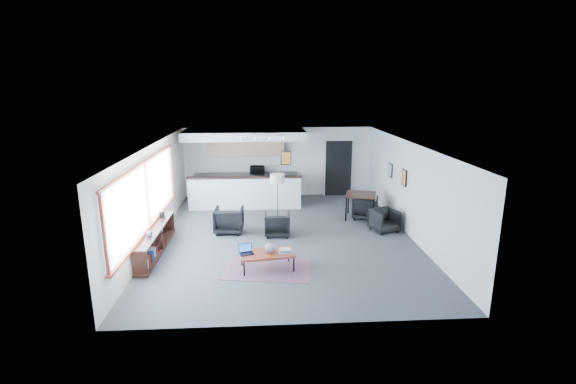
{
  "coord_description": "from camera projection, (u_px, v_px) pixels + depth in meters",
  "views": [
    {
      "loc": [
        -0.58,
        -11.06,
        4.11
      ],
      "look_at": [
        0.13,
        0.4,
        1.17
      ],
      "focal_mm": 26.0,
      "sensor_mm": 36.0,
      "label": 1
    }
  ],
  "objects": [
    {
      "name": "room",
      "position": [
        284.0,
        191.0,
        11.42
      ],
      "size": [
        7.02,
        9.02,
        2.62
      ],
      "color": "#47474A",
      "rests_on": "ground"
    },
    {
      "name": "kilim_rug",
      "position": [
        267.0,
        269.0,
        9.63
      ],
      "size": [
        2.17,
        1.64,
        0.01
      ],
      "rotation": [
        0.0,
        0.0,
        -0.15
      ],
      "color": "#6C4052",
      "rests_on": "floor"
    },
    {
      "name": "dining_table",
      "position": [
        361.0,
        196.0,
        13.16
      ],
      "size": [
        1.16,
        1.16,
        0.79
      ],
      "rotation": [
        0.0,
        0.0,
        -0.29
      ],
      "color": "black",
      "rests_on": "floor"
    },
    {
      "name": "wall_art_upper",
      "position": [
        390.0,
        170.0,
        13.22
      ],
      "size": [
        0.03,
        0.34,
        0.44
      ],
      "color": "black",
      "rests_on": "room"
    },
    {
      "name": "dining_chair_far",
      "position": [
        365.0,
        208.0,
        13.21
      ],
      "size": [
        0.8,
        0.78,
        0.67
      ],
      "primitive_type": "imported",
      "rotation": [
        0.0,
        0.0,
        2.83
      ],
      "color": "black",
      "rests_on": "floor"
    },
    {
      "name": "wall_art_lower",
      "position": [
        404.0,
        177.0,
        11.96
      ],
      "size": [
        0.03,
        0.38,
        0.48
      ],
      "color": "black",
      "rests_on": "room"
    },
    {
      "name": "armchair_right",
      "position": [
        277.0,
        223.0,
        11.71
      ],
      "size": [
        0.72,
        0.68,
        0.72
      ],
      "primitive_type": "imported",
      "rotation": [
        0.0,
        0.0,
        3.1
      ],
      "color": "black",
      "rests_on": "floor"
    },
    {
      "name": "track_light",
      "position": [
        262.0,
        137.0,
        13.21
      ],
      "size": [
        1.6,
        0.07,
        0.15
      ],
      "color": "silver",
      "rests_on": "room"
    },
    {
      "name": "floor_lamp",
      "position": [
        277.0,
        180.0,
        12.66
      ],
      "size": [
        0.45,
        0.45,
        1.51
      ],
      "rotation": [
        0.0,
        0.0,
        -0.03
      ],
      "color": "black",
      "rests_on": "floor"
    },
    {
      "name": "console",
      "position": [
        155.0,
        241.0,
        10.45
      ],
      "size": [
        0.35,
        3.0,
        0.8
      ],
      "color": "black",
      "rests_on": "floor"
    },
    {
      "name": "laptop",
      "position": [
        246.0,
        251.0,
        9.49
      ],
      "size": [
        0.36,
        0.33,
        0.22
      ],
      "rotation": [
        0.0,
        0.0,
        0.31
      ],
      "color": "black",
      "rests_on": "coffee_table"
    },
    {
      "name": "dining_chair_near",
      "position": [
        384.0,
        221.0,
        12.05
      ],
      "size": [
        0.75,
        0.72,
        0.61
      ],
      "primitive_type": "imported",
      "rotation": [
        0.0,
        0.0,
        0.35
      ],
      "color": "black",
      "rests_on": "floor"
    },
    {
      "name": "window",
      "position": [
        147.0,
        196.0,
        10.31
      ],
      "size": [
        0.1,
        5.95,
        1.66
      ],
      "color": "#8CBFFF",
      "rests_on": "room"
    },
    {
      "name": "coffee_table",
      "position": [
        267.0,
        254.0,
        9.54
      ],
      "size": [
        1.3,
        0.82,
        0.4
      ],
      "rotation": [
        0.0,
        0.0,
        0.14
      ],
      "color": "maroon",
      "rests_on": "floor"
    },
    {
      "name": "microwave",
      "position": [
        257.0,
        169.0,
        15.44
      ],
      "size": [
        0.53,
        0.31,
        0.35
      ],
      "primitive_type": "imported",
      "rotation": [
        0.0,
        0.0,
        -0.06
      ],
      "color": "black",
      "rests_on": "kitchenette"
    },
    {
      "name": "armchair_left",
      "position": [
        229.0,
        219.0,
        11.93
      ],
      "size": [
        0.83,
        0.79,
        0.81
      ],
      "primitive_type": "imported",
      "rotation": [
        0.0,
        0.0,
        3.07
      ],
      "color": "black",
      "rests_on": "floor"
    },
    {
      "name": "coaster",
      "position": [
        269.0,
        256.0,
        9.34
      ],
      "size": [
        0.12,
        0.12,
        0.01
      ],
      "rotation": [
        0.0,
        0.0,
        0.19
      ],
      "color": "#E5590C",
      "rests_on": "coffee_table"
    },
    {
      "name": "book_stack",
      "position": [
        285.0,
        251.0,
        9.54
      ],
      "size": [
        0.3,
        0.24,
        0.09
      ],
      "rotation": [
        0.0,
        0.0,
        0.03
      ],
      "color": "silver",
      "rests_on": "coffee_table"
    },
    {
      "name": "ceramic_pot",
      "position": [
        270.0,
        248.0,
        9.49
      ],
      "size": [
        0.25,
        0.25,
        0.25
      ],
      "rotation": [
        0.0,
        0.0,
        0.25
      ],
      "color": "gray",
      "rests_on": "coffee_table"
    },
    {
      "name": "kitchenette",
      "position": [
        245.0,
        164.0,
        14.92
      ],
      "size": [
        4.2,
        1.96,
        2.6
      ],
      "color": "white",
      "rests_on": "floor"
    },
    {
      "name": "doorway",
      "position": [
        338.0,
        167.0,
        15.89
      ],
      "size": [
        1.1,
        0.12,
        2.15
      ],
      "color": "black",
      "rests_on": "room"
    }
  ]
}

